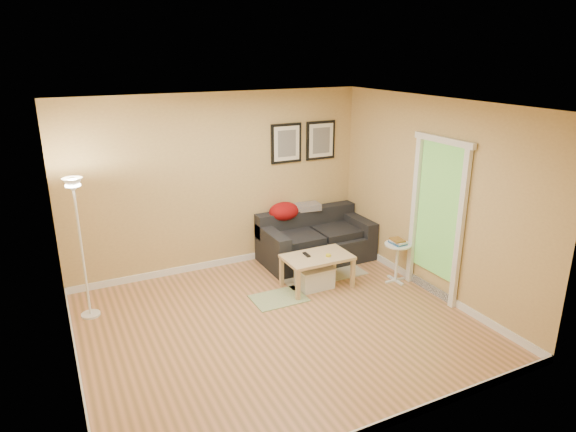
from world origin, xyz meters
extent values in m
plane|color=tan|center=(0.00, 0.00, 0.00)|extent=(4.50, 4.50, 0.00)
plane|color=white|center=(0.00, 0.00, 2.60)|extent=(4.50, 4.50, 0.00)
plane|color=tan|center=(0.00, 2.00, 1.30)|extent=(4.50, 0.00, 4.50)
plane|color=tan|center=(0.00, -2.00, 1.30)|extent=(4.50, 0.00, 4.50)
plane|color=tan|center=(-2.25, 0.00, 1.30)|extent=(0.00, 4.00, 4.00)
plane|color=tan|center=(2.25, 0.00, 1.30)|extent=(0.00, 4.00, 4.00)
cube|color=white|center=(0.00, 1.99, 0.05)|extent=(4.50, 0.02, 0.10)
cube|color=white|center=(0.00, -1.99, 0.05)|extent=(4.50, 0.02, 0.10)
cube|color=white|center=(-2.24, 0.00, 0.05)|extent=(0.02, 4.00, 0.10)
cube|color=white|center=(2.24, 0.00, 0.05)|extent=(0.02, 4.00, 0.10)
cube|color=beige|center=(1.19, 1.14, 0.01)|extent=(1.25, 0.85, 0.01)
cube|color=#668C4C|center=(0.29, 0.61, 0.01)|extent=(0.70, 0.50, 0.01)
cube|color=black|center=(0.80, 0.79, 0.47)|extent=(0.06, 0.16, 0.02)
cylinder|color=yellow|center=(1.05, 0.62, 0.48)|extent=(0.07, 0.07, 0.03)
camera|label=1|loc=(-2.28, -4.84, 3.16)|focal=31.47mm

